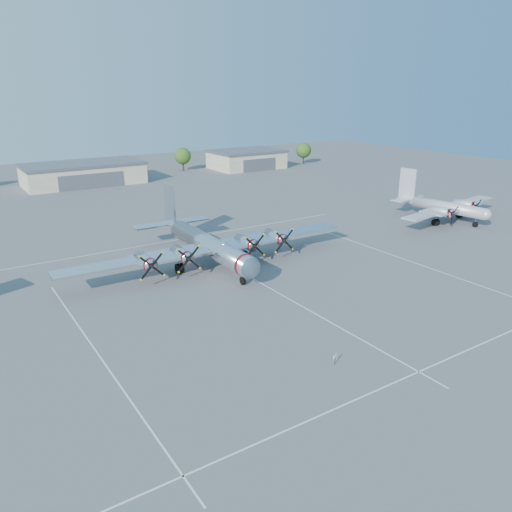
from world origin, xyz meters
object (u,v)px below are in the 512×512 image
hangar_east (247,159)px  info_placard (335,357)px  twin_engine_east (442,220)px  tree_east (183,156)px  tree_far_east (304,150)px  hangar_center (83,173)px  main_bomber_b29 (207,263)px

hangar_east → info_placard: hangar_east is taller
twin_engine_east → info_placard: twin_engine_east is taller
hangar_east → tree_east: size_ratio=3.10×
twin_engine_east → tree_far_east: bearing=63.6°
hangar_center → twin_engine_east: bearing=-58.2°
twin_engine_east → info_placard: bearing=-159.7°
tree_east → twin_engine_east: 79.65m
main_bomber_b29 → tree_far_east: bearing=44.5°
hangar_center → tree_far_east: (68.00, -1.96, 1.51)m
twin_engine_east → info_placard: 56.76m
hangar_center → main_bomber_b29: hangar_center is taller
main_bomber_b29 → twin_engine_east: bearing=-2.9°
hangar_center → tree_far_east: 68.05m
tree_east → twin_engine_east: size_ratio=0.25×
main_bomber_b29 → twin_engine_east: size_ratio=1.53×
main_bomber_b29 → tree_east: bearing=67.6°
hangar_center → info_placard: (-5.18, -99.13, -2.03)m
hangar_east → main_bomber_b29: bearing=-125.9°
info_placard → tree_far_east: bearing=33.3°
main_bomber_b29 → info_placard: (-3.17, -29.94, 0.69)m
tree_east → tree_far_east: (38.00, -8.00, 0.00)m
tree_far_east → info_placard: tree_far_east is taller
tree_far_east → hangar_center: bearing=178.3°
tree_east → hangar_center: bearing=-168.6°
hangar_east → hangar_center: bearing=-180.0°
tree_east → twin_engine_east: bearing=-79.3°
hangar_center → tree_east: (30.00, 6.04, 1.51)m
hangar_center → tree_east: size_ratio=4.31×
tree_east → info_placard: (-35.18, -105.16, -3.54)m
hangar_east → tree_east: 19.04m
twin_engine_east → info_placard: size_ratio=27.69×
hangar_east → info_placard: (-53.18, -99.13, -2.03)m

